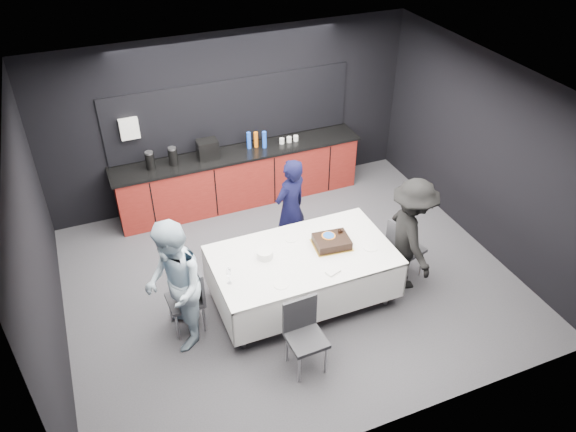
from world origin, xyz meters
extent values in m
plane|color=#403F44|center=(0.00, 0.00, 0.00)|extent=(6.00, 6.00, 0.00)
cube|color=white|center=(0.00, 0.00, 2.80)|extent=(6.00, 5.00, 0.04)
cube|color=black|center=(0.00, 2.50, 1.40)|extent=(6.00, 0.04, 2.80)
cube|color=black|center=(0.00, -2.50, 1.40)|extent=(6.00, 0.04, 2.80)
cube|color=black|center=(-3.00, 0.00, 1.40)|extent=(0.04, 5.00, 2.80)
cube|color=black|center=(3.00, 0.00, 1.40)|extent=(0.04, 5.00, 2.80)
cube|color=maroon|center=(0.00, 2.20, 0.45)|extent=(4.00, 0.60, 0.90)
cube|color=black|center=(0.00, 2.20, 0.92)|extent=(4.10, 0.64, 0.04)
cube|color=black|center=(0.00, 2.48, 1.50)|extent=(4.00, 0.03, 1.10)
cube|color=white|center=(-1.60, 2.43, 1.55)|extent=(0.28, 0.12, 0.32)
cylinder|color=black|center=(-1.40, 2.20, 1.07)|extent=(0.14, 0.14, 0.26)
cylinder|color=black|center=(-1.05, 2.20, 1.07)|extent=(0.14, 0.14, 0.26)
cube|color=black|center=(-0.50, 2.20, 1.09)|extent=(0.32, 0.24, 0.30)
cylinder|color=blue|center=(0.20, 2.25, 1.08)|extent=(0.07, 0.07, 0.28)
cylinder|color=orange|center=(0.32, 2.25, 1.07)|extent=(0.07, 0.07, 0.26)
cylinder|color=blue|center=(0.44, 2.18, 1.08)|extent=(0.07, 0.07, 0.28)
cylinder|color=white|center=(0.75, 2.20, 0.98)|extent=(0.08, 0.08, 0.09)
cylinder|color=white|center=(0.88, 2.20, 0.98)|extent=(0.08, 0.08, 0.09)
cylinder|color=white|center=(1.00, 2.20, 0.98)|extent=(0.08, 0.08, 0.09)
cylinder|color=#99999E|center=(-1.40, 2.20, 1.21)|extent=(0.12, 0.12, 0.03)
cylinder|color=#99999E|center=(-1.05, 2.20, 1.21)|extent=(0.12, 0.12, 0.03)
cylinder|color=#99999E|center=(-1.00, -0.90, 0.38)|extent=(0.06, 0.06, 0.75)
cylinder|color=#99999E|center=(-1.00, 0.10, 0.38)|extent=(0.06, 0.06, 0.75)
cylinder|color=#99999E|center=(1.00, -0.90, 0.38)|extent=(0.06, 0.06, 0.75)
cylinder|color=#99999E|center=(1.00, 0.10, 0.38)|extent=(0.06, 0.06, 0.75)
cube|color=silver|center=(0.00, -0.40, 0.76)|extent=(2.32, 1.32, 0.04)
cube|color=silver|center=(0.00, -1.05, 0.49)|extent=(2.32, 0.02, 0.55)
cube|color=silver|center=(0.00, 0.25, 0.49)|extent=(2.32, 0.02, 0.55)
cube|color=silver|center=(-1.15, -0.40, 0.49)|extent=(0.02, 1.32, 0.55)
cube|color=silver|center=(1.15, -0.40, 0.49)|extent=(0.02, 1.32, 0.55)
cube|color=gold|center=(0.42, -0.37, 0.79)|extent=(0.52, 0.44, 0.01)
cube|color=black|center=(0.42, -0.37, 0.84)|extent=(0.48, 0.40, 0.10)
cube|color=black|center=(0.42, -0.37, 0.89)|extent=(0.48, 0.40, 0.01)
cylinder|color=orange|center=(0.40, -0.31, 0.90)|extent=(0.18, 0.18, 0.00)
cylinder|color=#164BA8|center=(0.40, -0.31, 0.91)|extent=(0.15, 0.15, 0.01)
sphere|color=black|center=(0.60, -0.25, 0.92)|extent=(0.04, 0.04, 0.04)
sphere|color=black|center=(0.62, -0.29, 0.92)|extent=(0.04, 0.04, 0.04)
sphere|color=black|center=(0.58, -0.29, 0.92)|extent=(0.04, 0.04, 0.04)
cylinder|color=white|center=(-0.47, -0.27, 0.83)|extent=(0.21, 0.21, 0.10)
cylinder|color=white|center=(-0.47, -0.82, 0.78)|extent=(0.19, 0.19, 0.01)
cylinder|color=white|center=(0.66, -0.32, 0.78)|extent=(0.19, 0.19, 0.01)
cylinder|color=white|center=(0.87, -0.60, 0.78)|extent=(0.19, 0.19, 0.01)
cylinder|color=white|center=(-0.02, -0.04, 0.78)|extent=(0.18, 0.18, 0.01)
cube|color=white|center=(0.20, -0.86, 0.79)|extent=(0.20, 0.16, 0.03)
cylinder|color=white|center=(-1.03, -0.57, 0.78)|extent=(0.06, 0.06, 0.00)
cylinder|color=white|center=(-1.03, -0.57, 0.84)|extent=(0.01, 0.01, 0.12)
cylinder|color=white|center=(-1.03, -0.57, 0.95)|extent=(0.05, 0.05, 0.10)
cube|color=#292A2E|center=(-1.54, -0.30, 0.45)|extent=(0.44, 0.44, 0.05)
cube|color=#292A2E|center=(-1.35, -0.29, 0.70)|extent=(0.06, 0.42, 0.45)
cylinder|color=#99999E|center=(-1.72, -0.14, 0.22)|extent=(0.03, 0.03, 0.44)
cylinder|color=#99999E|center=(-1.70, -0.48, 0.22)|extent=(0.03, 0.03, 0.44)
cylinder|color=#99999E|center=(-1.38, -0.12, 0.22)|extent=(0.03, 0.03, 0.44)
cylinder|color=#99999E|center=(-1.36, -0.46, 0.22)|extent=(0.03, 0.03, 0.44)
cube|color=#292A2E|center=(1.54, -0.46, 0.45)|extent=(0.51, 0.51, 0.05)
cube|color=#292A2E|center=(1.35, -0.51, 0.70)|extent=(0.15, 0.42, 0.45)
cylinder|color=#99999E|center=(1.74, -0.58, 0.22)|extent=(0.03, 0.03, 0.44)
cylinder|color=#99999E|center=(1.66, -0.25, 0.22)|extent=(0.03, 0.03, 0.44)
cylinder|color=#99999E|center=(1.41, -0.67, 0.22)|extent=(0.03, 0.03, 0.44)
cylinder|color=#99999E|center=(1.33, -0.34, 0.22)|extent=(0.03, 0.03, 0.44)
cube|color=#292A2E|center=(-0.41, -1.46, 0.45)|extent=(0.44, 0.44, 0.05)
cube|color=#292A2E|center=(-0.42, -1.27, 0.70)|extent=(0.42, 0.06, 0.45)
cylinder|color=#99999E|center=(-0.57, -1.64, 0.22)|extent=(0.03, 0.03, 0.44)
cylinder|color=#99999E|center=(-0.23, -1.63, 0.22)|extent=(0.03, 0.03, 0.44)
cylinder|color=#99999E|center=(-0.59, -1.30, 0.22)|extent=(0.03, 0.03, 0.44)
cylinder|color=#99999E|center=(-0.25, -1.29, 0.22)|extent=(0.03, 0.03, 0.44)
imported|color=black|center=(0.24, 0.60, 0.78)|extent=(0.67, 0.57, 1.57)
imported|color=#A4BCCE|center=(-1.66, -0.47, 0.87)|extent=(0.70, 0.88, 1.74)
imported|color=black|center=(1.46, -0.62, 0.82)|extent=(0.78, 1.15, 1.64)
camera|label=1|loc=(-2.28, -5.45, 5.30)|focal=35.00mm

